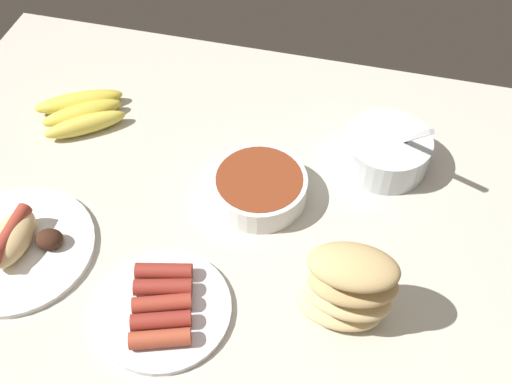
{
  "coord_description": "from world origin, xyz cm",
  "views": [
    {
      "loc": [
        20.2,
        -56.97,
        79.57
      ],
      "look_at": [
        5.0,
        4.0,
        3.0
      ],
      "focal_mm": 41.97,
      "sensor_mm": 36.0,
      "label": 1
    }
  ],
  "objects_px": {
    "bowl_chili": "(259,187)",
    "plate_sausages": "(163,307)",
    "plate_hotdog_assembled": "(16,244)",
    "banana_bunch": "(82,112)",
    "bowl_coleslaw": "(387,150)",
    "bread_stack": "(348,289)"
  },
  "relations": [
    {
      "from": "bowl_chili",
      "to": "bread_stack",
      "type": "xyz_separation_m",
      "value": [
        0.17,
        -0.19,
        0.05
      ]
    },
    {
      "from": "plate_sausages",
      "to": "bowl_coleslaw",
      "type": "bearing_deg",
      "value": 52.88
    },
    {
      "from": "plate_sausages",
      "to": "plate_hotdog_assembled",
      "type": "height_order",
      "value": "plate_hotdog_assembled"
    },
    {
      "from": "bowl_coleslaw",
      "to": "bread_stack",
      "type": "relative_size",
      "value": 1.09
    },
    {
      "from": "banana_bunch",
      "to": "bowl_chili",
      "type": "bearing_deg",
      "value": -15.75
    },
    {
      "from": "bowl_chili",
      "to": "plate_hotdog_assembled",
      "type": "relative_size",
      "value": 0.65
    },
    {
      "from": "bowl_chili",
      "to": "plate_sausages",
      "type": "bearing_deg",
      "value": -109.04
    },
    {
      "from": "banana_bunch",
      "to": "plate_hotdog_assembled",
      "type": "xyz_separation_m",
      "value": [
        0.03,
        -0.3,
        -0.0
      ]
    },
    {
      "from": "bread_stack",
      "to": "bowl_chili",
      "type": "bearing_deg",
      "value": 132.82
    },
    {
      "from": "bowl_coleslaw",
      "to": "plate_hotdog_assembled",
      "type": "bearing_deg",
      "value": -148.94
    },
    {
      "from": "banana_bunch",
      "to": "bread_stack",
      "type": "bearing_deg",
      "value": -28.14
    },
    {
      "from": "banana_bunch",
      "to": "bread_stack",
      "type": "relative_size",
      "value": 1.34
    },
    {
      "from": "bowl_coleslaw",
      "to": "plate_hotdog_assembled",
      "type": "height_order",
      "value": "bowl_coleslaw"
    },
    {
      "from": "bowl_chili",
      "to": "plate_sausages",
      "type": "xyz_separation_m",
      "value": [
        -0.08,
        -0.25,
        -0.01
      ]
    },
    {
      "from": "plate_hotdog_assembled",
      "to": "banana_bunch",
      "type": "bearing_deg",
      "value": 94.96
    },
    {
      "from": "bowl_coleslaw",
      "to": "plate_sausages",
      "type": "xyz_separation_m",
      "value": [
        -0.28,
        -0.37,
        -0.02
      ]
    },
    {
      "from": "banana_bunch",
      "to": "bread_stack",
      "type": "height_order",
      "value": "bread_stack"
    },
    {
      "from": "bowl_chili",
      "to": "banana_bunch",
      "type": "height_order",
      "value": "bowl_chili"
    },
    {
      "from": "banana_bunch",
      "to": "bowl_coleslaw",
      "type": "xyz_separation_m",
      "value": [
        0.57,
        0.02,
        0.02
      ]
    },
    {
      "from": "banana_bunch",
      "to": "bowl_coleslaw",
      "type": "bearing_deg",
      "value": 2.35
    },
    {
      "from": "plate_sausages",
      "to": "plate_hotdog_assembled",
      "type": "relative_size",
      "value": 0.82
    },
    {
      "from": "bowl_chili",
      "to": "bowl_coleslaw",
      "type": "height_order",
      "value": "bowl_coleslaw"
    }
  ]
}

